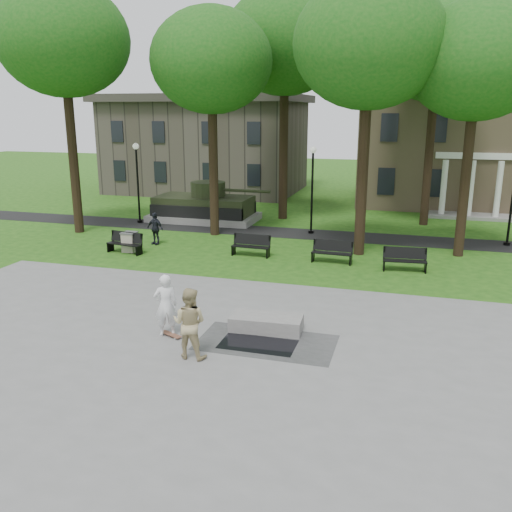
{
  "coord_description": "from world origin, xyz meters",
  "views": [
    {
      "loc": [
        5.75,
        -16.66,
        6.57
      ],
      "look_at": [
        0.39,
        1.79,
        1.4
      ],
      "focal_mm": 38.0,
      "sensor_mm": 36.0,
      "label": 1
    }
  ],
  "objects_px": {
    "skateboarder": "(166,305)",
    "friend_watching": "(189,323)",
    "concrete_block": "(266,323)",
    "trash_bin": "(130,242)",
    "park_bench_0": "(125,242)"
  },
  "relations": [
    {
      "from": "skateboarder",
      "to": "trash_bin",
      "type": "distance_m",
      "value": 10.64
    },
    {
      "from": "trash_bin",
      "to": "skateboarder",
      "type": "bearing_deg",
      "value": -55.28
    },
    {
      "from": "skateboarder",
      "to": "friend_watching",
      "type": "height_order",
      "value": "friend_watching"
    },
    {
      "from": "concrete_block",
      "to": "friend_watching",
      "type": "distance_m",
      "value": 2.95
    },
    {
      "from": "concrete_block",
      "to": "trash_bin",
      "type": "distance_m",
      "value": 11.59
    },
    {
      "from": "trash_bin",
      "to": "concrete_block",
      "type": "bearing_deg",
      "value": -40.37
    },
    {
      "from": "friend_watching",
      "to": "skateboarder",
      "type": "bearing_deg",
      "value": -41.87
    },
    {
      "from": "concrete_block",
      "to": "skateboarder",
      "type": "distance_m",
      "value": 3.12
    },
    {
      "from": "park_bench_0",
      "to": "concrete_block",
      "type": "bearing_deg",
      "value": -29.76
    },
    {
      "from": "friend_watching",
      "to": "park_bench_0",
      "type": "relative_size",
      "value": 1.08
    },
    {
      "from": "friend_watching",
      "to": "park_bench_0",
      "type": "distance_m",
      "value": 12.17
    },
    {
      "from": "friend_watching",
      "to": "park_bench_0",
      "type": "bearing_deg",
      "value": -51.31
    },
    {
      "from": "concrete_block",
      "to": "trash_bin",
      "type": "xyz_separation_m",
      "value": [
        -8.83,
        7.5,
        0.24
      ]
    },
    {
      "from": "concrete_block",
      "to": "friend_watching",
      "type": "height_order",
      "value": "friend_watching"
    },
    {
      "from": "friend_watching",
      "to": "trash_bin",
      "type": "distance_m",
      "value": 12.33
    }
  ]
}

